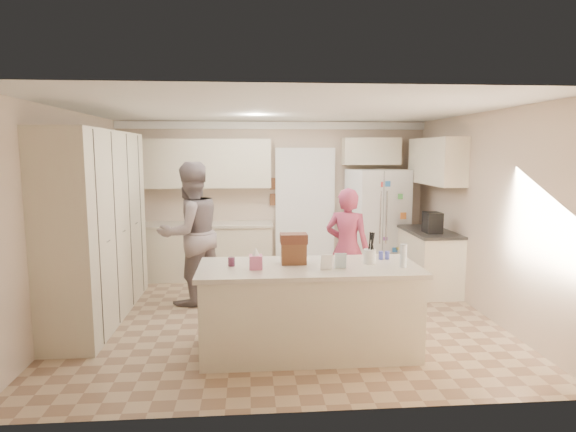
{
  "coord_description": "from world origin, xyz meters",
  "views": [
    {
      "loc": [
        -0.41,
        -5.93,
        2.1
      ],
      "look_at": [
        0.1,
        0.35,
        1.25
      ],
      "focal_mm": 30.0,
      "sensor_mm": 36.0,
      "label": 1
    }
  ],
  "objects": [
    {
      "name": "tissue_box",
      "position": [
        -0.35,
        -1.2,
        1.0
      ],
      "size": [
        0.13,
        0.13,
        0.14
      ],
      "primitive_type": "cube",
      "color": "#D26491",
      "rests_on": "island_top"
    },
    {
      "name": "wall_right",
      "position": [
        2.61,
        0.0,
        1.3
      ],
      "size": [
        0.02,
        4.6,
        2.6
      ],
      "primitive_type": "cube",
      "color": "beige",
      "rests_on": "ground"
    },
    {
      "name": "pantry_bank",
      "position": [
        -2.3,
        0.2,
        1.18
      ],
      "size": [
        0.6,
        2.6,
        2.35
      ],
      "primitive_type": "cube",
      "color": "beige",
      "rests_on": "floor"
    },
    {
      "name": "teen_boy",
      "position": [
        -1.22,
        0.67,
        0.98
      ],
      "size": [
        1.21,
        1.17,
        1.96
      ],
      "primitive_type": "imported",
      "rotation": [
        0.0,
        0.0,
        3.79
      ],
      "color": "gray",
      "rests_on": "floor"
    },
    {
      "name": "fridge_magnets",
      "position": [
        1.73,
        1.55,
        0.9
      ],
      "size": [
        0.76,
        0.02,
        1.44
      ],
      "primitive_type": null,
      "color": "tan",
      "rests_on": "refrigerator"
    },
    {
      "name": "right_base_cab",
      "position": [
        2.3,
        1.0,
        0.44
      ],
      "size": [
        0.6,
        1.2,
        0.88
      ],
      "primitive_type": "cube",
      "color": "beige",
      "rests_on": "floor"
    },
    {
      "name": "back_countertop",
      "position": [
        -1.15,
        1.99,
        0.9
      ],
      "size": [
        2.24,
        0.63,
        0.04
      ],
      "primitive_type": "cube",
      "color": "beige",
      "rests_on": "back_base_cab"
    },
    {
      "name": "fridge_dispenser",
      "position": [
        1.51,
        1.54,
        1.15
      ],
      "size": [
        0.22,
        0.03,
        0.35
      ],
      "primitive_type": "cube",
      "color": "black",
      "rests_on": "refrigerator"
    },
    {
      "name": "back_base_cab",
      "position": [
        -1.15,
        2.0,
        0.44
      ],
      "size": [
        2.2,
        0.6,
        0.88
      ],
      "primitive_type": "cube",
      "color": "beige",
      "rests_on": "floor"
    },
    {
      "name": "over_fridge_cab",
      "position": [
        1.65,
        2.12,
        2.1
      ],
      "size": [
        0.95,
        0.35,
        0.45
      ],
      "primitive_type": "cube",
      "color": "beige",
      "rests_on": "wall_back"
    },
    {
      "name": "fridge_handle_l",
      "position": [
        1.68,
        1.54,
        1.05
      ],
      "size": [
        0.02,
        0.02,
        0.85
      ],
      "primitive_type": "cylinder",
      "color": "silver",
      "rests_on": "refrigerator"
    },
    {
      "name": "island_base",
      "position": [
        0.2,
        -1.1,
        0.44
      ],
      "size": [
        2.2,
        0.9,
        0.88
      ],
      "primitive_type": "cube",
      "color": "beige",
      "rests_on": "floor"
    },
    {
      "name": "dollhouse_body",
      "position": [
        0.05,
        -1.0,
        1.04
      ],
      "size": [
        0.26,
        0.18,
        0.22
      ],
      "primitive_type": "cube",
      "color": "brown",
      "rests_on": "island_top"
    },
    {
      "name": "wall_frame_lower",
      "position": [
        0.02,
        2.27,
        1.28
      ],
      "size": [
        0.15,
        0.02,
        0.2
      ],
      "primitive_type": "cube",
      "color": "brown",
      "rests_on": "wall_back"
    },
    {
      "name": "shaker_pepper",
      "position": [
        1.09,
        -0.88,
        0.97
      ],
      "size": [
        0.05,
        0.05,
        0.09
      ],
      "primitive_type": "cylinder",
      "color": "#3C45A7",
      "rests_on": "island_top"
    },
    {
      "name": "shaker_salt",
      "position": [
        1.02,
        -0.88,
        0.97
      ],
      "size": [
        0.05,
        0.05,
        0.09
      ],
      "primitive_type": "cylinder",
      "color": "#3C45A7",
      "rests_on": "island_top"
    },
    {
      "name": "jam_jar",
      "position": [
        -0.6,
        -1.05,
        0.97
      ],
      "size": [
        0.07,
        0.07,
        0.09
      ],
      "primitive_type": "cylinder",
      "color": "#59263F",
      "rests_on": "island_top"
    },
    {
      "name": "greeting_card_a",
      "position": [
        0.35,
        -1.3,
        1.01
      ],
      "size": [
        0.12,
        0.06,
        0.16
      ],
      "primitive_type": "cube",
      "rotation": [
        0.15,
        0.0,
        0.2
      ],
      "color": "white",
      "rests_on": "island_top"
    },
    {
      "name": "crown_back",
      "position": [
        0.0,
        2.26,
        2.53
      ],
      "size": [
        5.2,
        0.08,
        0.12
      ],
      "primitive_type": "cube",
      "color": "white",
      "rests_on": "wall_back"
    },
    {
      "name": "wall_frame_upper",
      "position": [
        0.02,
        2.27,
        1.55
      ],
      "size": [
        0.15,
        0.02,
        0.2
      ],
      "primitive_type": "cube",
      "color": "brown",
      "rests_on": "wall_back"
    },
    {
      "name": "fridge_seam",
      "position": [
        1.73,
        1.55,
        0.9
      ],
      "size": [
        0.02,
        0.02,
        1.78
      ],
      "primitive_type": "cube",
      "color": "gray",
      "rests_on": "refrigerator"
    },
    {
      "name": "wall_left",
      "position": [
        -2.61,
        0.0,
        1.3
      ],
      "size": [
        0.02,
        4.6,
        2.6
      ],
      "primitive_type": "cube",
      "color": "beige",
      "rests_on": "ground"
    },
    {
      "name": "coffee_maker",
      "position": [
        2.25,
        0.8,
        1.07
      ],
      "size": [
        0.22,
        0.28,
        0.3
      ],
      "primitive_type": "cube",
      "color": "black",
      "rests_on": "right_countertop"
    },
    {
      "name": "wall_front",
      "position": [
        0.0,
        -2.31,
        1.3
      ],
      "size": [
        5.2,
        0.02,
        2.6
      ],
      "primitive_type": "cube",
      "color": "beige",
      "rests_on": "ground"
    },
    {
      "name": "right_upper_cab",
      "position": [
        2.43,
        1.2,
        1.95
      ],
      "size": [
        0.35,
        1.5,
        0.7
      ],
      "primitive_type": "cube",
      "color": "beige",
      "rests_on": "wall_right"
    },
    {
      "name": "water_bottle",
      "position": [
        1.15,
        -1.25,
        1.04
      ],
      "size": [
        0.07,
        0.07,
        0.24
      ],
      "primitive_type": "cylinder",
      "color": "silver",
      "rests_on": "island_top"
    },
    {
      "name": "dollhouse_roof",
      "position": [
        0.05,
        -1.0,
        1.2
      ],
      "size": [
        0.28,
        0.2,
        0.1
      ],
      "primitive_type": "cube",
      "color": "#592D1E",
      "rests_on": "dollhouse_body"
    },
    {
      "name": "ceiling",
      "position": [
        0.0,
        0.0,
        2.61
      ],
      "size": [
        5.2,
        4.6,
        0.02
      ],
      "primitive_type": "cube",
      "color": "white",
      "rests_on": "wall_back"
    },
    {
      "name": "wall_back",
      "position": [
        0.0,
        2.31,
        1.3
      ],
      "size": [
        5.2,
        0.02,
        2.6
      ],
      "primitive_type": "cube",
      "color": "beige",
      "rests_on": "ground"
    },
    {
      "name": "utensil_crock",
      "position": [
        0.85,
        -1.05,
        1.0
      ],
      "size": [
        0.13,
        0.13,
        0.15
      ],
      "primitive_type": "cylinder",
      "color": "white",
      "rests_on": "island_top"
    },
    {
      "name": "teen_girl",
      "position": [
        0.89,
        0.31,
        0.81
      ],
      "size": [
        0.7,
        0.59,
        1.62
      ],
      "primitive_type": "imported",
      "rotation": [
        0.0,
        0.0,
        2.73
      ],
      "color": "#AB325F",
      "rests_on": "floor"
    },
    {
      "name": "refrigerator",
      "position": [
        1.73,
        1.91,
        0.9
      ],
      "size": [
        1.02,
        0.87,
        1.8
      ],
      "primitive_type": "cube",
      "rotation": [
        0.0,
        0.0,
        0.21
      ],
      "color": "white",
      "rests_on": "floor"
    },
    {
      "name": "island_top",
      "position": [
        0.2,
        -1.1,
        0.9
      ],
      "size": [
        2.28,
        0.96,
        0.05
      ],
      "primitive_type": "cube",
      "color": "beige",
      "rests_on": "island_base"
    },
    {
      "name": "tissue_plume",
      "position": [
        -0.35,
        -1.2,
        1.1
      ],
      "size": [
        0.08,
        0.08,
        0.08
      ],
      "primitive_type": "cone",
      "color": "white",
      "rests_on": "tissue_box"
    },
    {
      "name": "back_upper_cab",
      "position": [
        -1.15,
        2.12,
        1.9
      ],
      "size": [
        2.2,
        0.35,
        0.8
      ],
      "primitive_type": "cube",
      "color": "beige",
      "rests_on": "wall_back"
    },
    {
      "name": "doorway_casing",
      "position": [
        0.55,
        2.24,
        1.05
      ],
      "size": [
        1.02,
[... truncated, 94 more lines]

